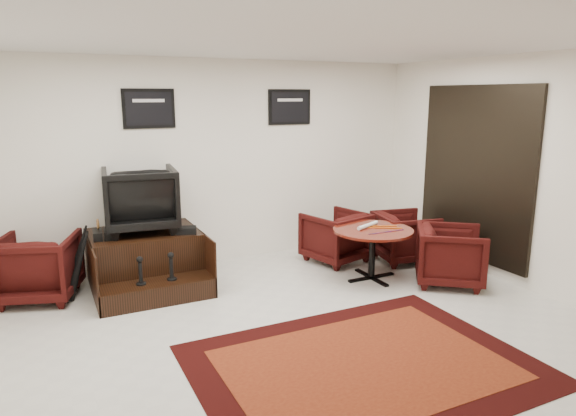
# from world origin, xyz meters

# --- Properties ---
(ground) EXTENTS (6.00, 6.00, 0.00)m
(ground) POSITION_xyz_m (0.00, 0.00, 0.00)
(ground) COLOR beige
(ground) RESTS_ON ground
(room_shell) EXTENTS (6.02, 5.02, 2.81)m
(room_shell) POSITION_xyz_m (0.41, 0.12, 1.79)
(room_shell) COLOR white
(room_shell) RESTS_ON ground
(area_rug) EXTENTS (2.91, 2.18, 0.01)m
(area_rug) POSITION_xyz_m (0.17, -0.89, 0.01)
(area_rug) COLOR black
(area_rug) RESTS_ON ground
(shine_podium) EXTENTS (1.31, 1.35, 0.67)m
(shine_podium) POSITION_xyz_m (-1.15, 1.91, 0.31)
(shine_podium) COLOR black
(shine_podium) RESTS_ON ground
(shine_chair) EXTENTS (0.94, 0.89, 0.88)m
(shine_chair) POSITION_xyz_m (-1.15, 2.05, 1.11)
(shine_chair) COLOR black
(shine_chair) RESTS_ON shine_podium
(shoes_pair) EXTENTS (0.24, 0.30, 0.10)m
(shoes_pair) POSITION_xyz_m (-1.63, 1.88, 0.72)
(shoes_pair) COLOR black
(shoes_pair) RESTS_ON shine_podium
(polish_kit) EXTENTS (0.27, 0.22, 0.08)m
(polish_kit) POSITION_xyz_m (-0.69, 1.67, 0.71)
(polish_kit) COLOR black
(polish_kit) RESTS_ON shine_podium
(umbrella_black) EXTENTS (0.31, 0.12, 0.84)m
(umbrella_black) POSITION_xyz_m (-1.93, 1.80, 0.42)
(umbrella_black) COLOR black
(umbrella_black) RESTS_ON ground
(umbrella_hooked) EXTENTS (0.32, 0.12, 0.86)m
(umbrella_hooked) POSITION_xyz_m (-1.93, 1.98, 0.43)
(umbrella_hooked) COLOR black
(umbrella_hooked) RESTS_ON ground
(armchair_side) EXTENTS (1.02, 0.99, 0.84)m
(armchair_side) POSITION_xyz_m (-2.34, 2.03, 0.42)
(armchair_side) COLOR black
(armchair_side) RESTS_ON ground
(meeting_table) EXTENTS (1.01, 1.01, 0.66)m
(meeting_table) POSITION_xyz_m (1.50, 0.89, 0.58)
(meeting_table) COLOR #4B100A
(meeting_table) RESTS_ON ground
(table_chair_back) EXTENTS (0.92, 0.89, 0.79)m
(table_chair_back) POSITION_xyz_m (1.46, 1.72, 0.39)
(table_chair_back) COLOR black
(table_chair_back) RESTS_ON ground
(table_chair_window) EXTENTS (0.83, 0.87, 0.77)m
(table_chair_window) POSITION_xyz_m (2.35, 1.30, 0.39)
(table_chair_window) COLOR black
(table_chair_window) RESTS_ON ground
(table_chair_corner) EXTENTS (1.05, 1.06, 0.80)m
(table_chair_corner) POSITION_xyz_m (2.27, 0.32, 0.40)
(table_chair_corner) COLOR black
(table_chair_corner) RESTS_ON ground
(paper_roll) EXTENTS (0.41, 0.21, 0.05)m
(paper_roll) POSITION_xyz_m (1.49, 0.99, 0.69)
(paper_roll) COLOR silver
(paper_roll) RESTS_ON meeting_table
(table_clutter) EXTENTS (0.56, 0.38, 0.01)m
(table_clutter) POSITION_xyz_m (1.62, 0.85, 0.67)
(table_clutter) COLOR #D85C0C
(table_clutter) RESTS_ON meeting_table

